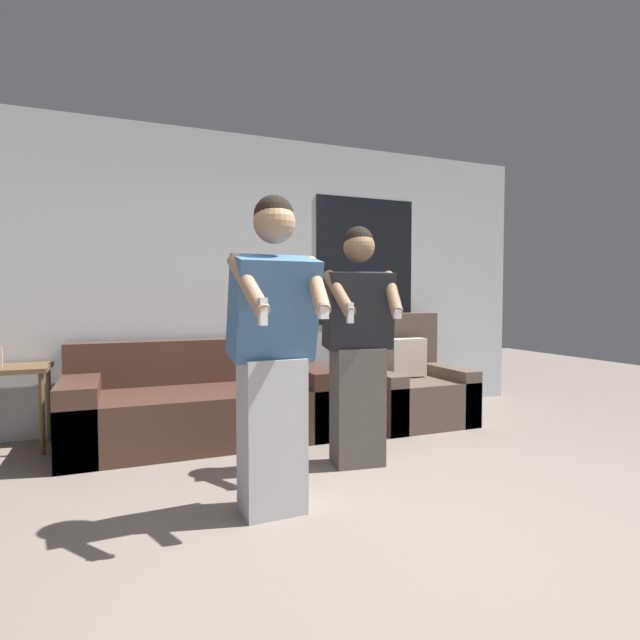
% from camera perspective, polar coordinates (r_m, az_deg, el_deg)
% --- Properties ---
extents(ground_plane, '(14.00, 14.00, 0.00)m').
position_cam_1_polar(ground_plane, '(2.66, 11.07, -23.65)').
color(ground_plane, slate).
extents(wall_back, '(5.80, 0.07, 2.70)m').
position_cam_1_polar(wall_back, '(4.87, -6.17, 4.71)').
color(wall_back, silver).
rests_on(wall_back, ground_plane).
extents(couch, '(2.13, 0.97, 0.80)m').
position_cam_1_polar(couch, '(4.31, -13.15, -9.44)').
color(couch, '#472D23').
rests_on(couch, ground_plane).
extents(armchair, '(0.94, 0.89, 1.01)m').
position_cam_1_polar(armchair, '(4.87, 9.90, -7.53)').
color(armchair, brown).
rests_on(armchair, ground_plane).
extents(side_table, '(0.49, 0.48, 0.80)m').
position_cam_1_polar(side_table, '(4.49, -31.57, -5.83)').
color(side_table, brown).
rests_on(side_table, ground_plane).
extents(person_left, '(0.51, 0.51, 1.71)m').
position_cam_1_polar(person_left, '(2.69, -5.37, -3.96)').
color(person_left, '#B2B2B7').
rests_on(person_left, ground_plane).
extents(person_right, '(0.52, 0.51, 1.66)m').
position_cam_1_polar(person_right, '(3.48, 4.39, -3.01)').
color(person_right, '#56514C').
rests_on(person_right, ground_plane).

